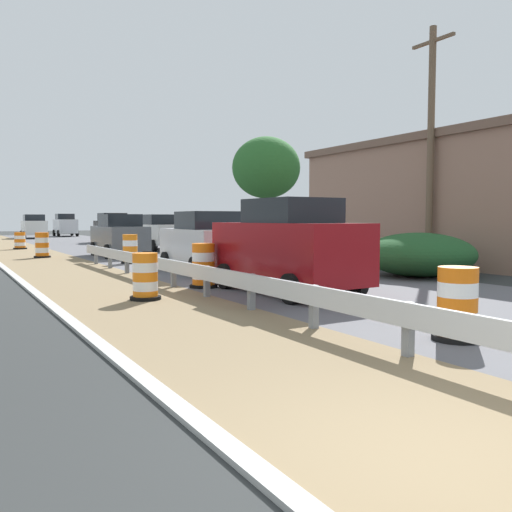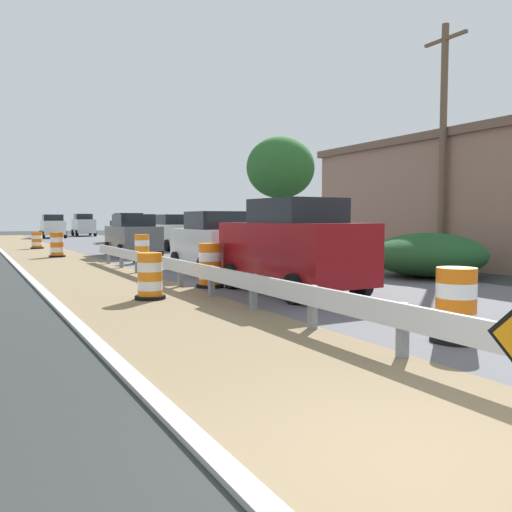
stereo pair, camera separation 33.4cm
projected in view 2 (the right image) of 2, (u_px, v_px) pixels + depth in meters
ground_plane at (447, 477)px, 3.69m from camera, size 160.00×160.00×0.00m
median_dirt_strip at (494, 462)px, 3.92m from camera, size 3.36×120.00×0.01m
traffic_barrel_nearest at (456, 309)px, 7.71m from camera, size 0.71×0.71×1.07m
traffic_barrel_close at (150, 278)px, 11.83m from camera, size 0.67×0.67×1.02m
traffic_barrel_mid at (210, 267)px, 13.88m from camera, size 0.72×0.72×1.13m
traffic_barrel_far at (142, 250)px, 21.47m from camera, size 0.71×0.71×1.14m
traffic_barrel_farther at (57, 246)px, 24.75m from camera, size 0.73×0.73×1.14m
traffic_barrel_farthest at (37, 241)px, 31.66m from camera, size 0.75×0.75×0.98m
car_lead_near_lane at (133, 235)px, 25.37m from camera, size 2.00×4.07×1.96m
car_trailing_near_lane at (175, 232)px, 30.72m from camera, size 2.17×4.55×1.99m
car_lead_far_lane at (53, 226)px, 49.43m from camera, size 2.17×4.37×2.12m
car_mid_far_lane at (129, 228)px, 39.78m from camera, size 2.10×4.07×2.16m
car_trailing_far_lane at (217, 242)px, 17.57m from camera, size 2.24×4.08×1.99m
car_distant_a at (84, 225)px, 54.77m from camera, size 2.07×4.54×2.24m
car_distant_b at (293, 246)px, 12.71m from camera, size 2.05×4.37×2.22m
roadside_shop_near at (462, 202)px, 22.30m from camera, size 6.78×11.14×4.90m
utility_pole_near at (443, 144)px, 18.63m from camera, size 0.24×1.80×8.35m
bush_roadside at (429, 255)px, 16.35m from camera, size 3.39×3.39×1.34m
tree_roadside at (280, 168)px, 34.24m from camera, size 4.31×4.31×6.92m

